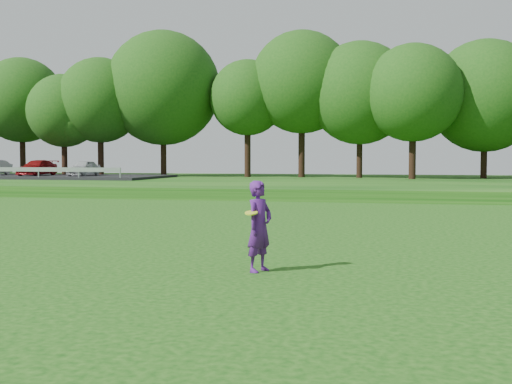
# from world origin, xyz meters

# --- Properties ---
(ground) EXTENTS (140.00, 140.00, 0.00)m
(ground) POSITION_xyz_m (0.00, 0.00, 0.00)
(ground) COLOR #0E410C
(ground) RESTS_ON ground
(berm) EXTENTS (130.00, 30.00, 0.60)m
(berm) POSITION_xyz_m (0.00, 34.00, 0.30)
(berm) COLOR #0E410C
(berm) RESTS_ON ground
(walking_path) EXTENTS (130.00, 1.60, 0.04)m
(walking_path) POSITION_xyz_m (0.00, 20.00, 0.02)
(walking_path) COLOR gray
(walking_path) RESTS_ON ground
(treeline) EXTENTS (104.00, 7.00, 15.00)m
(treeline) POSITION_xyz_m (0.00, 38.00, 8.10)
(treeline) COLOR #184810
(treeline) RESTS_ON berm
(parking_lot) EXTENTS (24.00, 9.00, 1.38)m
(parking_lot) POSITION_xyz_m (-23.88, 32.78, 0.98)
(parking_lot) COLOR black
(parking_lot) RESTS_ON berm
(woman) EXTENTS (0.64, 0.75, 1.74)m
(woman) POSITION_xyz_m (3.47, -0.27, 0.87)
(woman) COLOR #511A77
(woman) RESTS_ON ground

